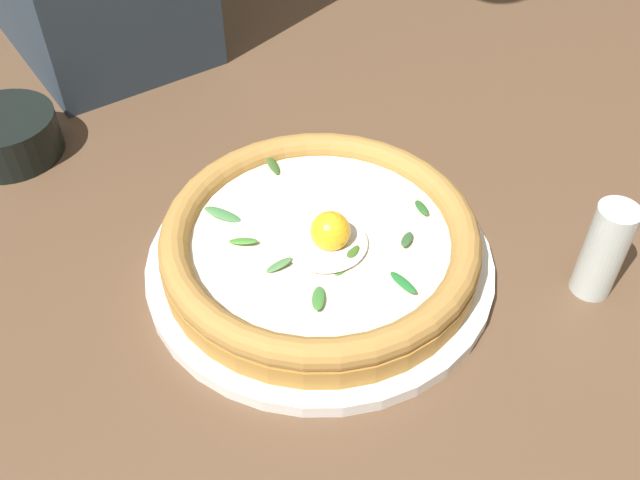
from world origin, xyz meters
name	(u,v)px	position (x,y,z in m)	size (l,w,h in m)	color
ground_plane	(326,255)	(0.00, 0.00, -0.01)	(2.40, 2.40, 0.03)	brown
pizza_plate	(320,262)	(-0.02, -0.02, 0.01)	(0.28, 0.28, 0.01)	white
pizza	(320,241)	(-0.02, -0.02, 0.03)	(0.25, 0.25, 0.05)	#B47E34
side_bowl	(7,136)	(-0.21, 0.26, 0.02)	(0.10, 0.10, 0.04)	black
pepper_shaker	(604,251)	(0.16, -0.15, 0.04)	(0.03, 0.03, 0.09)	silver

